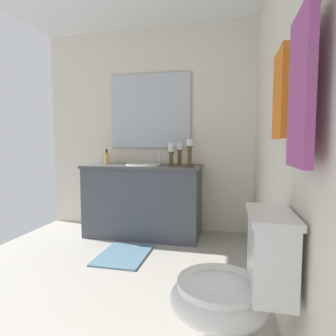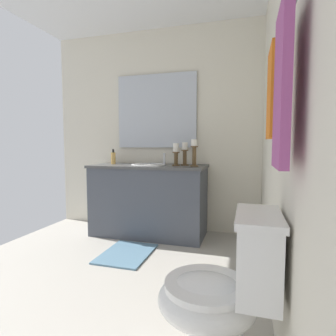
{
  "view_description": "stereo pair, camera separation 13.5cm",
  "coord_description": "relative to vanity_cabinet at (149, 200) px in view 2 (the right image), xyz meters",
  "views": [
    {
      "loc": [
        1.77,
        1.0,
        1.04
      ],
      "look_at": [
        -0.34,
        0.53,
        0.86
      ],
      "focal_mm": 29.26,
      "sensor_mm": 36.0,
      "label": 1
    },
    {
      "loc": [
        1.74,
        1.13,
        1.04
      ],
      "look_at": [
        -0.34,
        0.53,
        0.86
      ],
      "focal_mm": 29.26,
      "sensor_mm": 36.0,
      "label": 2
    }
  ],
  "objects": [
    {
      "name": "mirror",
      "position": [
        -0.28,
        0.0,
        1.05
      ],
      "size": [
        0.02,
        1.0,
        0.89
      ],
      "primitive_type": "cube",
      "color": "silver"
    },
    {
      "name": "sink_basin",
      "position": [
        -0.0,
        0.0,
        0.37
      ],
      "size": [
        0.4,
        0.4,
        0.24
      ],
      "color": "white",
      "rests_on": "vanity_cabinet"
    },
    {
      "name": "vanity_cabinet",
      "position": [
        0.0,
        0.0,
        0.0
      ],
      "size": [
        0.58,
        1.33,
        0.81
      ],
      "color": "#474C56",
      "rests_on": "ground"
    },
    {
      "name": "floor",
      "position": [
        1.22,
        -0.05,
        -0.42
      ],
      "size": [
        3.08,
        2.63,
        0.02
      ],
      "primitive_type": "cube",
      "color": "#B2ADA3",
      "rests_on": "ground"
    },
    {
      "name": "candle_holder_mid",
      "position": [
        0.01,
        0.33,
        0.54
      ],
      "size": [
        0.09,
        0.09,
        0.25
      ],
      "color": "brown",
      "rests_on": "vanity_cabinet"
    },
    {
      "name": "soap_bottle",
      "position": [
        -0.03,
        -0.47,
        0.48
      ],
      "size": [
        0.06,
        0.06,
        0.18
      ],
      "color": "#E5B259",
      "rests_on": "vanity_cabinet"
    },
    {
      "name": "towel_center",
      "position": [
        1.95,
        1.19,
        0.82
      ],
      "size": [
        0.26,
        0.03,
        0.53
      ],
      "primitive_type": "cube",
      "color": "#A54C8C",
      "rests_on": "towel_bar"
    },
    {
      "name": "towel_bar",
      "position": [
        1.75,
        1.21,
        1.07
      ],
      "size": [
        0.81,
        0.02,
        0.02
      ],
      "primitive_type": "cylinder",
      "rotation": [
        0.0,
        1.57,
        0.0
      ],
      "color": "silver"
    },
    {
      "name": "wall_left",
      "position": [
        -0.33,
        -0.05,
        0.82
      ],
      "size": [
        0.04,
        2.63,
        2.45
      ],
      "primitive_type": "cube",
      "color": "silver",
      "rests_on": "ground"
    },
    {
      "name": "toilet",
      "position": [
        1.75,
        0.99,
        -0.04
      ],
      "size": [
        0.39,
        0.54,
        0.75
      ],
      "color": "white",
      "rests_on": "ground"
    },
    {
      "name": "candle_holder_tall",
      "position": [
        0.07,
        0.54,
        0.56
      ],
      "size": [
        0.09,
        0.09,
        0.29
      ],
      "color": "brown",
      "rests_on": "vanity_cabinet"
    },
    {
      "name": "wall_back",
      "position": [
        1.22,
        1.27,
        0.82
      ],
      "size": [
        3.08,
        0.04,
        2.45
      ],
      "primitive_type": "cube",
      "color": "silver",
      "rests_on": "ground"
    },
    {
      "name": "bath_mat",
      "position": [
        0.62,
        0.0,
        -0.4
      ],
      "size": [
        0.6,
        0.44,
        0.02
      ],
      "primitive_type": "cube",
      "color": "slate",
      "rests_on": "ground"
    },
    {
      "name": "towel_near_vanity",
      "position": [
        1.55,
        1.19,
        0.87
      ],
      "size": [
        0.26,
        0.03,
        0.42
      ],
      "primitive_type": "cube",
      "color": "orange",
      "rests_on": "towel_bar"
    },
    {
      "name": "candle_holder_short",
      "position": [
        -0.05,
        0.41,
        0.54
      ],
      "size": [
        0.09,
        0.09,
        0.26
      ],
      "color": "brown",
      "rests_on": "vanity_cabinet"
    }
  ]
}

